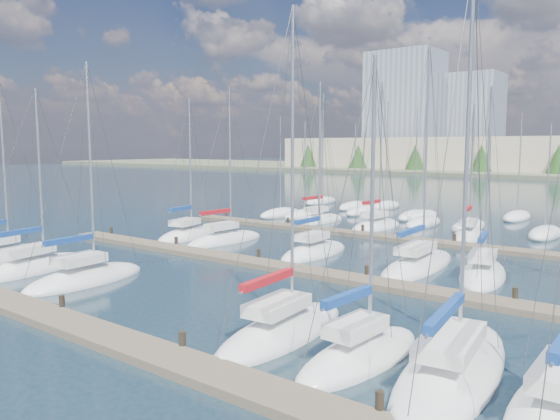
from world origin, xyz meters
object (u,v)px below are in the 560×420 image
Objects in this scene: sailboat_c at (86,279)px; sailboat_n at (318,220)px; sailboat_e at (360,356)px; sailboat_k at (418,265)px; sailboat_b at (35,268)px; sailboat_o at (376,226)px; sailboat_l at (483,274)px; sailboat_p at (468,236)px; sailboat_j at (314,252)px; sailboat_h at (187,235)px; sailboat_d at (283,331)px; sailboat_i at (225,240)px; sailboat_f at (453,370)px.

sailboat_n reaches higher than sailboat_c.
sailboat_n is (-2.84, 27.99, 0.02)m from sailboat_c.
sailboat_n is 35.34m from sailboat_e.
sailboat_k is 23.65m from sailboat_b.
sailboat_o is 1.20× the size of sailboat_l.
sailboat_p is at bearing 92.90° from sailboat_k.
sailboat_c is 1.02× the size of sailboat_j.
sailboat_k reaches higher than sailboat_o.
sailboat_h is 14.68m from sailboat_n.
sailboat_o reaches higher than sailboat_l.
sailboat_d is at bearing -96.45° from sailboat_p.
sailboat_p is at bearing 25.79° from sailboat_h.
sailboat_e is (17.88, -0.64, 0.01)m from sailboat_c.
sailboat_k is 21.11m from sailboat_n.
sailboat_l is (22.33, 14.92, 0.01)m from sailboat_b.
sailboat_i is 27.15m from sailboat_f.
sailboat_i reaches higher than sailboat_e.
sailboat_i is 20.11m from sailboat_p.
sailboat_b is (-4.90, -0.33, -0.01)m from sailboat_c.
sailboat_n is at bearing 169.05° from sailboat_p.
sailboat_j is 0.95× the size of sailboat_n.
sailboat_f is 36.59m from sailboat_n.
sailboat_i is at bearing 134.96° from sailboat_d.
sailboat_o is at bearing 63.88° from sailboat_b.
sailboat_c is 17.89m from sailboat_e.
sailboat_b is (-10.81, -14.57, -0.01)m from sailboat_j.
sailboat_j is at bearing 115.17° from sailboat_d.
sailboat_c is 15.42m from sailboat_j.
sailboat_k is 1.22× the size of sailboat_h.
sailboat_f reaches higher than sailboat_b.
sailboat_k is 1.15× the size of sailboat_c.
sailboat_l is (23.92, 0.82, -0.00)m from sailboat_h.
sailboat_d is 6.83m from sailboat_f.
sailboat_e is (11.98, -14.88, 0.00)m from sailboat_j.
sailboat_j is at bearing 132.47° from sailboat_e.
sailboat_d reaches higher than sailboat_p.
sailboat_d is 16.61m from sailboat_j.
sailboat_e is at bearing -6.46° from sailboat_c.
sailboat_n is at bearing -178.71° from sailboat_o.
sailboat_n is at bearing 129.54° from sailboat_e.
sailboat_p is at bearing 46.29° from sailboat_i.
sailboat_j is (-6.23, -13.61, -0.01)m from sailboat_p.
sailboat_h is 0.95× the size of sailboat_c.
sailboat_h reaches higher than sailboat_l.
sailboat_o reaches higher than sailboat_h.
sailboat_f reaches higher than sailboat_o.
sailboat_j is 16.29m from sailboat_n.
sailboat_i is 0.96× the size of sailboat_n.
sailboat_o is 1.09× the size of sailboat_i.
sailboat_f reaches higher than sailboat_l.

